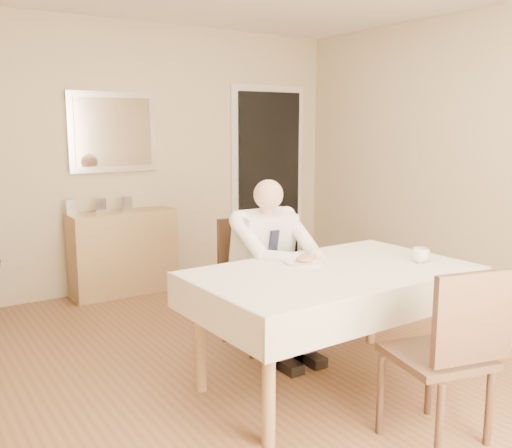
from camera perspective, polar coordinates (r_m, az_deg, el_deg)
room at (r=3.58m, az=3.08°, el=4.71°), size 5.00×5.02×2.60m
doorway at (r=6.50m, az=1.25°, el=4.45°), size 0.96×0.07×2.10m
mirror at (r=5.66m, az=-14.09°, el=8.90°), size 0.86×0.04×0.76m
dining_table at (r=3.55m, az=7.55°, el=-5.80°), size 1.74×1.06×0.75m
chair_far at (r=4.27m, az=-0.27°, el=-4.92°), size 0.49×0.49×0.94m
chair_near at (r=3.05m, az=18.94°, el=-11.60°), size 0.54×0.54×0.95m
seated_man at (r=4.00m, az=2.01°, el=-3.58°), size 0.48×0.72×1.24m
plate at (r=3.65m, az=4.87°, el=-3.78°), size 0.26×0.26×0.02m
food at (r=3.65m, az=4.88°, el=-3.45°), size 0.14×0.14×0.06m
knife at (r=3.63m, az=5.96°, el=-3.62°), size 0.01×0.13×0.01m
fork at (r=3.58m, az=4.96°, el=-3.80°), size 0.01×0.13×0.01m
coffee_mug at (r=3.80m, az=16.12°, el=-3.02°), size 0.13×0.13×0.09m
sideboard at (r=5.66m, az=-13.10°, el=-2.80°), size 1.01×0.36×0.80m
photo_frame_left at (r=5.48m, az=-17.94°, el=1.58°), size 0.10×0.02×0.14m
photo_frame_center at (r=5.54m, az=-15.26°, el=1.79°), size 0.10×0.02×0.14m
photo_frame_right at (r=5.60m, az=-12.79°, el=1.99°), size 0.10×0.02×0.14m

